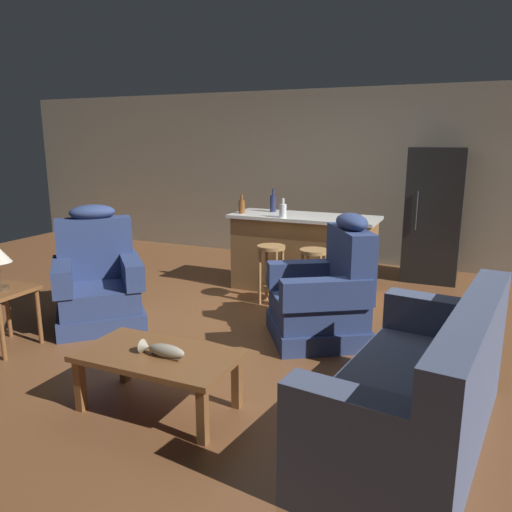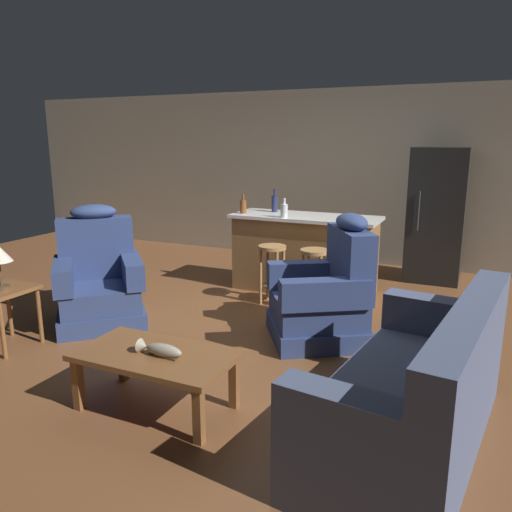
{
  "view_description": "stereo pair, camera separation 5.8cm",
  "coord_description": "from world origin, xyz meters",
  "px_view_note": "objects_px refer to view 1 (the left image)",
  "views": [
    {
      "loc": [
        1.92,
        -4.42,
        1.86
      ],
      "look_at": [
        -0.0,
        -0.1,
        0.75
      ],
      "focal_mm": 35.0,
      "sensor_mm": 36.0,
      "label": 1
    },
    {
      "loc": [
        1.97,
        -4.39,
        1.86
      ],
      "look_at": [
        -0.0,
        -0.1,
        0.75
      ],
      "focal_mm": 35.0,
      "sensor_mm": 36.0,
      "label": 2
    }
  ],
  "objects_px": {
    "couch": "(421,393)",
    "kitchen_island": "(303,253)",
    "bar_stool_right": "(314,268)",
    "bottle_short_amber": "(242,206)",
    "recliner_near_lamp": "(98,282)",
    "recliner_near_island": "(326,296)",
    "refrigerator": "(434,215)",
    "coffee_table": "(158,361)",
    "bar_stool_left": "(271,263)",
    "bottle_wine_dark": "(273,203)",
    "bottle_tall_green": "(283,210)",
    "fish_figurine": "(162,350)",
    "end_table": "(2,299)"
  },
  "relations": [
    {
      "from": "coffee_table",
      "to": "bar_stool_left",
      "type": "height_order",
      "value": "bar_stool_left"
    },
    {
      "from": "recliner_near_island",
      "to": "refrigerator",
      "type": "relative_size",
      "value": 0.68
    },
    {
      "from": "bar_stool_left",
      "to": "recliner_near_lamp",
      "type": "bearing_deg",
      "value": -137.23
    },
    {
      "from": "coffee_table",
      "to": "kitchen_island",
      "type": "height_order",
      "value": "kitchen_island"
    },
    {
      "from": "bottle_wine_dark",
      "to": "recliner_near_lamp",
      "type": "bearing_deg",
      "value": -118.15
    },
    {
      "from": "couch",
      "to": "kitchen_island",
      "type": "relative_size",
      "value": 1.11
    },
    {
      "from": "bottle_tall_green",
      "to": "couch",
      "type": "bearing_deg",
      "value": -53.45
    },
    {
      "from": "recliner_near_island",
      "to": "bottle_wine_dark",
      "type": "height_order",
      "value": "bottle_wine_dark"
    },
    {
      "from": "recliner_near_lamp",
      "to": "end_table",
      "type": "distance_m",
      "value": 0.93
    },
    {
      "from": "fish_figurine",
      "to": "coffee_table",
      "type": "bearing_deg",
      "value": 157.97
    },
    {
      "from": "coffee_table",
      "to": "bottle_wine_dark",
      "type": "bearing_deg",
      "value": 98.12
    },
    {
      "from": "fish_figurine",
      "to": "bottle_short_amber",
      "type": "distance_m",
      "value": 3.17
    },
    {
      "from": "couch",
      "to": "bottle_tall_green",
      "type": "relative_size",
      "value": 8.71
    },
    {
      "from": "couch",
      "to": "recliner_near_island",
      "type": "height_order",
      "value": "recliner_near_island"
    },
    {
      "from": "refrigerator",
      "to": "couch",
      "type": "bearing_deg",
      "value": -85.73
    },
    {
      "from": "recliner_near_lamp",
      "to": "refrigerator",
      "type": "distance_m",
      "value": 4.34
    },
    {
      "from": "end_table",
      "to": "bottle_short_amber",
      "type": "bearing_deg",
      "value": 67.23
    },
    {
      "from": "bar_stool_left",
      "to": "refrigerator",
      "type": "relative_size",
      "value": 0.39
    },
    {
      "from": "couch",
      "to": "kitchen_island",
      "type": "xyz_separation_m",
      "value": [
        -1.71,
        2.81,
        0.14
      ]
    },
    {
      "from": "bottle_tall_green",
      "to": "bottle_wine_dark",
      "type": "distance_m",
      "value": 0.49
    },
    {
      "from": "recliner_near_island",
      "to": "bar_stool_left",
      "type": "xyz_separation_m",
      "value": [
        -0.88,
        0.78,
        0.05
      ]
    },
    {
      "from": "kitchen_island",
      "to": "bar_stool_right",
      "type": "bearing_deg",
      "value": -62.2
    },
    {
      "from": "couch",
      "to": "kitchen_island",
      "type": "distance_m",
      "value": 3.3
    },
    {
      "from": "bottle_tall_green",
      "to": "bottle_short_amber",
      "type": "bearing_deg",
      "value": 169.79
    },
    {
      "from": "end_table",
      "to": "refrigerator",
      "type": "distance_m",
      "value": 5.2
    },
    {
      "from": "couch",
      "to": "end_table",
      "type": "distance_m",
      "value": 3.6
    },
    {
      "from": "bar_stool_right",
      "to": "coffee_table",
      "type": "bearing_deg",
      "value": -97.62
    },
    {
      "from": "recliner_near_island",
      "to": "bottle_wine_dark",
      "type": "xyz_separation_m",
      "value": [
        -1.17,
        1.55,
        0.64
      ]
    },
    {
      "from": "bar_stool_right",
      "to": "refrigerator",
      "type": "height_order",
      "value": "refrigerator"
    },
    {
      "from": "refrigerator",
      "to": "bottle_tall_green",
      "type": "distance_m",
      "value": 2.17
    },
    {
      "from": "recliner_near_island",
      "to": "refrigerator",
      "type": "xyz_separation_m",
      "value": [
        0.71,
        2.61,
        0.46
      ]
    },
    {
      "from": "fish_figurine",
      "to": "end_table",
      "type": "relative_size",
      "value": 0.61
    },
    {
      "from": "end_table",
      "to": "bottle_short_amber",
      "type": "xyz_separation_m",
      "value": [
        1.11,
        2.65,
        0.58
      ]
    },
    {
      "from": "fish_figurine",
      "to": "refrigerator",
      "type": "height_order",
      "value": "refrigerator"
    },
    {
      "from": "bottle_short_amber",
      "to": "bottle_wine_dark",
      "type": "relative_size",
      "value": 0.79
    },
    {
      "from": "recliner_near_island",
      "to": "end_table",
      "type": "height_order",
      "value": "recliner_near_island"
    },
    {
      "from": "end_table",
      "to": "kitchen_island",
      "type": "height_order",
      "value": "kitchen_island"
    },
    {
      "from": "coffee_table",
      "to": "bar_stool_right",
      "type": "relative_size",
      "value": 1.62
    },
    {
      "from": "bar_stool_right",
      "to": "end_table",
      "type": "bearing_deg",
      "value": -135.63
    },
    {
      "from": "bottle_short_amber",
      "to": "recliner_near_lamp",
      "type": "bearing_deg",
      "value": -114.21
    },
    {
      "from": "bar_stool_left",
      "to": "refrigerator",
      "type": "xyz_separation_m",
      "value": [
        1.59,
        1.83,
        0.41
      ]
    },
    {
      "from": "recliner_near_island",
      "to": "bottle_tall_green",
      "type": "distance_m",
      "value": 1.57
    },
    {
      "from": "bar_stool_left",
      "to": "couch",
      "type": "bearing_deg",
      "value": -49.14
    },
    {
      "from": "recliner_near_island",
      "to": "bottle_tall_green",
      "type": "bearing_deg",
      "value": -84.67
    },
    {
      "from": "couch",
      "to": "bar_stool_left",
      "type": "relative_size",
      "value": 2.93
    },
    {
      "from": "bottle_tall_green",
      "to": "bar_stool_left",
      "type": "bearing_deg",
      "value": -89.02
    },
    {
      "from": "bottle_wine_dark",
      "to": "coffee_table",
      "type": "bearing_deg",
      "value": -81.88
    },
    {
      "from": "couch",
      "to": "kitchen_island",
      "type": "height_order",
      "value": "kitchen_island"
    },
    {
      "from": "coffee_table",
      "to": "refrigerator",
      "type": "bearing_deg",
      "value": 71.88
    },
    {
      "from": "recliner_near_lamp",
      "to": "bottle_tall_green",
      "type": "bearing_deg",
      "value": 96.39
    }
  ]
}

